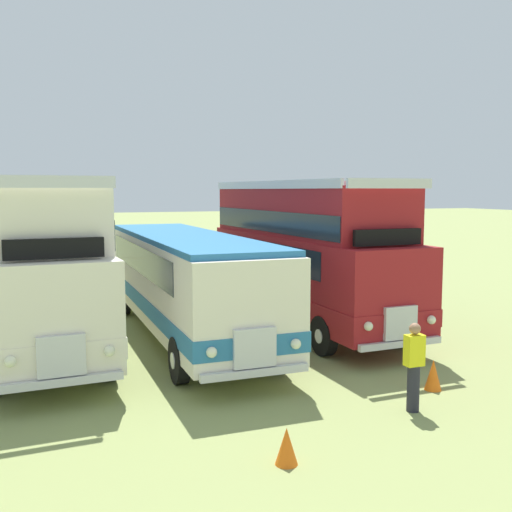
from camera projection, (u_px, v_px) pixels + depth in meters
The scene contains 6 objects.
bus_fourth_in_row at pixel (40, 262), 15.74m from camera, with size 3.04×9.90×4.52m.
bus_fifth_in_row at pixel (184, 277), 17.21m from camera, with size 2.64×11.51×2.99m.
bus_sixth_in_row at pixel (304, 251), 18.66m from camera, with size 2.86×9.96×4.52m.
cone_near_end at pixel (287, 446), 9.24m from camera, with size 0.36×0.36×0.59m, color orange.
cone_mid_row at pixel (433, 375), 12.70m from camera, with size 0.36×0.36×0.66m, color orange.
marshal_person at pixel (414, 366), 11.42m from camera, with size 0.36×0.24×1.73m.
Camera 1 is at (1.74, -16.78, 4.23)m, focal length 41.95 mm.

